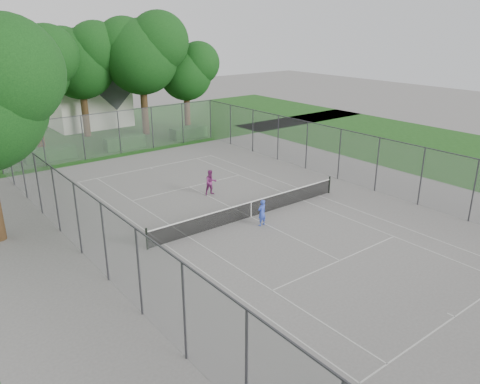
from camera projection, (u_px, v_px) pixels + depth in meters
ground at (251, 217)px, 26.02m from camera, size 120.00×120.00×0.00m
grass_far at (82, 134)px, 45.29m from camera, size 60.00×20.00×0.00m
grass_right at (456, 153)px, 38.73m from camera, size 16.00×40.00×0.00m
court_markings at (251, 217)px, 26.02m from camera, size 11.03×23.83×0.01m
tennis_net at (251, 209)px, 25.85m from camera, size 12.87×0.10×1.10m
perimeter_fence at (251, 186)px, 25.40m from camera, size 18.08×34.08×3.52m
tree_far_left at (31, 65)px, 37.46m from camera, size 7.08×6.47×10.18m
tree_far_midleft at (80, 58)px, 42.09m from camera, size 7.25×6.62×10.43m
tree_far_midright at (142, 51)px, 42.72m from camera, size 7.86×7.18×11.30m
tree_far_right at (187, 69)px, 45.66m from camera, size 5.94×5.42×8.53m
hedge_left at (50, 154)px, 36.70m from camera, size 3.86×1.16×0.96m
hedge_mid at (125, 142)px, 39.91m from camera, size 3.45×0.99×1.09m
hedge_right at (189, 132)px, 43.72m from camera, size 3.41×1.25×1.02m
house at (87, 90)px, 47.61m from camera, size 7.34×5.69×9.14m
girl_player at (262, 213)px, 24.75m from camera, size 0.55×0.38×1.45m
woman_player at (211, 182)px, 29.17m from camera, size 0.88×0.75×1.60m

